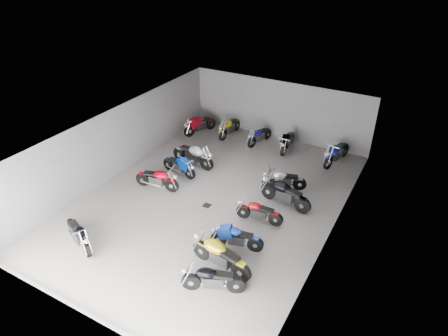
{
  "coord_description": "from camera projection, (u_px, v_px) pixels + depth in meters",
  "views": [
    {
      "loc": [
        7.24,
        -11.97,
        9.82
      ],
      "look_at": [
        -0.06,
        1.07,
        1.0
      ],
      "focal_mm": 32.0,
      "sensor_mm": 36.0,
      "label": 1
    }
  ],
  "objects": [
    {
      "name": "ground",
      "position": [
        213.0,
        200.0,
        17.03
      ],
      "size": [
        14.0,
        14.0,
        0.0
      ],
      "primitive_type": "plane",
      "color": "gray",
      "rests_on": "ground"
    },
    {
      "name": "motorcycle_left_d",
      "position": [
        157.0,
        179.0,
        17.52
      ],
      "size": [
        2.1,
        0.51,
        0.92
      ],
      "rotation": [
        0.0,
        0.0,
        -1.43
      ],
      "color": "black",
      "rests_on": "ground"
    },
    {
      "name": "wall_back",
      "position": [
        279.0,
        110.0,
        21.48
      ],
      "size": [
        10.0,
        0.1,
        3.2
      ],
      "primitive_type": "cube",
      "color": "slate",
      "rests_on": "ground"
    },
    {
      "name": "wall_right",
      "position": [
        334.0,
        202.0,
        14.11
      ],
      "size": [
        0.1,
        14.0,
        3.2
      ],
      "primitive_type": "cube",
      "color": "slate",
      "rests_on": "ground"
    },
    {
      "name": "motorcycle_back_c",
      "position": [
        259.0,
        136.0,
        21.34
      ],
      "size": [
        0.57,
        1.93,
        0.86
      ],
      "rotation": [
        0.0,
        0.0,
        2.92
      ],
      "color": "black",
      "rests_on": "ground"
    },
    {
      "name": "motorcycle_right_e",
      "position": [
        285.0,
        194.0,
        16.43
      ],
      "size": [
        2.33,
        0.61,
        1.03
      ],
      "rotation": [
        0.0,
        0.0,
        1.4
      ],
      "color": "black",
      "rests_on": "ground"
    },
    {
      "name": "motorcycle_right_f",
      "position": [
        284.0,
        180.0,
        17.51
      ],
      "size": [
        1.84,
        0.93,
        0.86
      ],
      "rotation": [
        0.0,
        0.0,
        2.0
      ],
      "color": "black",
      "rests_on": "ground"
    },
    {
      "name": "drain_grate",
      "position": [
        207.0,
        205.0,
        16.65
      ],
      "size": [
        0.32,
        0.32,
        0.01
      ],
      "primitive_type": "cube",
      "color": "black",
      "rests_on": "ground"
    },
    {
      "name": "motorcycle_right_d",
      "position": [
        259.0,
        212.0,
        15.53
      ],
      "size": [
        1.91,
        0.44,
        0.84
      ],
      "rotation": [
        0.0,
        0.0,
        1.7
      ],
      "color": "black",
      "rests_on": "ground"
    },
    {
      "name": "motorcycle_back_f",
      "position": [
        336.0,
        153.0,
        19.48
      ],
      "size": [
        0.67,
        2.28,
        1.01
      ],
      "rotation": [
        0.0,
        0.0,
        2.93
      ],
      "color": "black",
      "rests_on": "ground"
    },
    {
      "name": "motorcycle_back_d",
      "position": [
        287.0,
        141.0,
        20.69
      ],
      "size": [
        0.46,
        2.08,
        0.91
      ],
      "rotation": [
        0.0,
        0.0,
        3.23
      ],
      "color": "black",
      "rests_on": "ground"
    },
    {
      "name": "motorcycle_right_c",
      "position": [
        236.0,
        238.0,
        14.2
      ],
      "size": [
        1.91,
        0.63,
        0.85
      ],
      "rotation": [
        0.0,
        0.0,
        1.83
      ],
      "color": "black",
      "rests_on": "ground"
    },
    {
      "name": "motorcycle_left_a",
      "position": [
        78.0,
        234.0,
        14.31
      ],
      "size": [
        1.98,
        0.97,
        0.92
      ],
      "rotation": [
        0.0,
        0.0,
        -1.98
      ],
      "color": "black",
      "rests_on": "ground"
    },
    {
      "name": "ceiling",
      "position": [
        212.0,
        131.0,
        15.39
      ],
      "size": [
        10.0,
        14.0,
        0.04
      ],
      "primitive_type": "cube",
      "color": "black",
      "rests_on": "wall_back"
    },
    {
      "name": "motorcycle_left_e",
      "position": [
        179.0,
        165.0,
        18.59
      ],
      "size": [
        1.96,
        0.5,
        0.87
      ],
      "rotation": [
        0.0,
        0.0,
        -1.73
      ],
      "color": "black",
      "rests_on": "ground"
    },
    {
      "name": "motorcycle_right_b",
      "position": [
        220.0,
        255.0,
        13.26
      ],
      "size": [
        2.38,
        0.58,
        1.05
      ],
      "rotation": [
        0.0,
        0.0,
        1.42
      ],
      "color": "black",
      "rests_on": "ground"
    },
    {
      "name": "motorcycle_back_b",
      "position": [
        230.0,
        127.0,
        22.16
      ],
      "size": [
        0.42,
        2.17,
        0.95
      ],
      "rotation": [
        0.0,
        0.0,
        3.13
      ],
      "color": "black",
      "rests_on": "ground"
    },
    {
      "name": "motorcycle_left_f",
      "position": [
        193.0,
        155.0,
        19.28
      ],
      "size": [
        2.38,
        0.53,
        1.05
      ],
      "rotation": [
        0.0,
        0.0,
        -1.67
      ],
      "color": "black",
      "rests_on": "ground"
    },
    {
      "name": "motorcycle_right_a",
      "position": [
        213.0,
        279.0,
        12.46
      ],
      "size": [
        1.94,
        0.97,
        0.91
      ],
      "rotation": [
        0.0,
        0.0,
        1.99
      ],
      "color": "black",
      "rests_on": "ground"
    },
    {
      "name": "wall_left",
      "position": [
        119.0,
        140.0,
        18.32
      ],
      "size": [
        0.1,
        14.0,
        3.2
      ],
      "primitive_type": "cube",
      "color": "slate",
      "rests_on": "ground"
    },
    {
      "name": "motorcycle_back_a",
      "position": [
        200.0,
        124.0,
        22.45
      ],
      "size": [
        0.9,
        2.08,
        0.95
      ],
      "rotation": [
        0.0,
        0.0,
        2.78
      ],
      "color": "black",
      "rests_on": "ground"
    }
  ]
}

